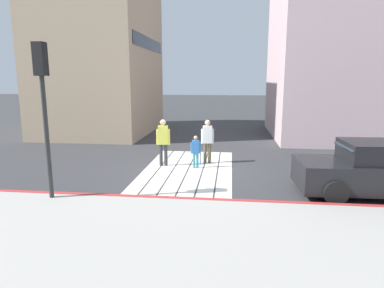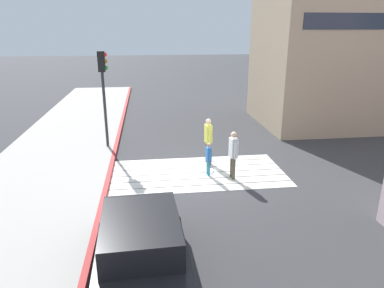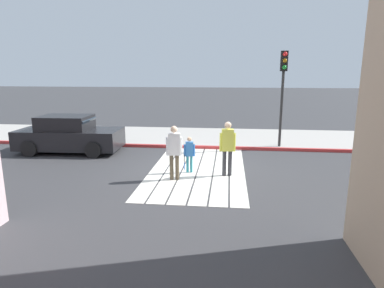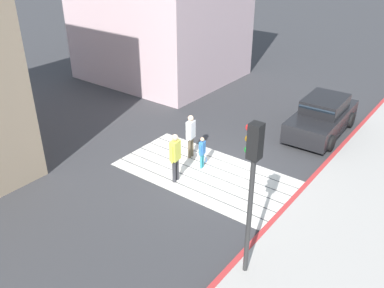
# 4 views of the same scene
# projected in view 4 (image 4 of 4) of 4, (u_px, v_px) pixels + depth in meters

# --- Properties ---
(ground_plane) EXTENTS (120.00, 120.00, 0.00)m
(ground_plane) POSITION_uv_depth(u_px,v_px,m) (206.00, 173.00, 14.85)
(ground_plane) COLOR #38383A
(crosswalk_stripes) EXTENTS (6.40, 3.25, 0.01)m
(crosswalk_stripes) POSITION_uv_depth(u_px,v_px,m) (206.00, 173.00, 14.84)
(crosswalk_stripes) COLOR silver
(crosswalk_stripes) RESTS_ON ground
(sidewalk_west) EXTENTS (4.80, 40.00, 0.12)m
(sidewalk_west) POSITION_uv_depth(u_px,v_px,m) (364.00, 234.00, 11.83)
(sidewalk_west) COLOR #ADA8A0
(sidewalk_west) RESTS_ON ground
(curb_painted) EXTENTS (0.16, 40.00, 0.13)m
(curb_painted) POSITION_uv_depth(u_px,v_px,m) (289.00, 204.00, 13.08)
(curb_painted) COLOR #BC3333
(curb_painted) RESTS_ON ground
(car_parked_near_curb) EXTENTS (2.10, 4.36, 1.57)m
(car_parked_near_curb) POSITION_uv_depth(u_px,v_px,m) (322.00, 117.00, 17.45)
(car_parked_near_curb) COLOR black
(car_parked_near_curb) RESTS_ON ground
(traffic_light_corner) EXTENTS (0.39, 0.28, 4.24)m
(traffic_light_corner) POSITION_uv_depth(u_px,v_px,m) (252.00, 172.00, 9.18)
(traffic_light_corner) COLOR #2D2D2D
(traffic_light_corner) RESTS_ON ground
(pedestrian_adult_lead) EXTENTS (0.27, 0.51, 1.75)m
(pedestrian_adult_lead) POSITION_uv_depth(u_px,v_px,m) (191.00, 133.00, 15.44)
(pedestrian_adult_lead) COLOR brown
(pedestrian_adult_lead) RESTS_ON ground
(pedestrian_adult_trailing) EXTENTS (0.28, 0.52, 1.81)m
(pedestrian_adult_trailing) POSITION_uv_depth(u_px,v_px,m) (175.00, 154.00, 13.92)
(pedestrian_adult_trailing) COLOR #333338
(pedestrian_adult_trailing) RESTS_ON ground
(pedestrian_child_with_racket) EXTENTS (0.30, 0.39, 1.25)m
(pedestrian_child_with_racket) POSITION_uv_depth(u_px,v_px,m) (202.00, 151.00, 14.89)
(pedestrian_child_with_racket) COLOR teal
(pedestrian_child_with_racket) RESTS_ON ground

